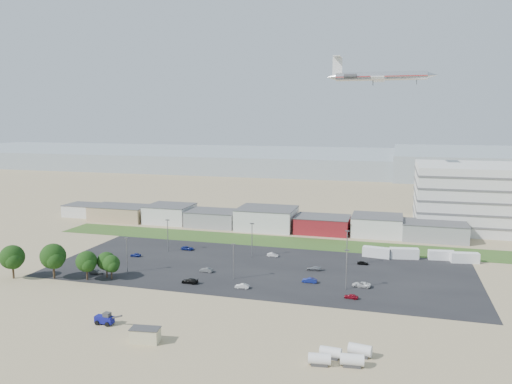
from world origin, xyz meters
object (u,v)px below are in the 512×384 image
(telehandler, at_px, (104,318))
(parked_car_1, at_px, (310,280))
(parked_car_2, at_px, (351,296))
(portable_shed, at_px, (145,335))
(airliner, at_px, (381,76))
(parked_car_3, at_px, (190,281))
(parked_car_0, at_px, (361,284))
(parked_car_10, at_px, (97,272))
(storage_tank_nw, at_px, (331,352))
(parked_car_12, at_px, (314,268))
(parked_car_13, at_px, (242,286))
(parked_car_8, at_px, (363,263))
(parked_car_5, at_px, (136,255))
(tree_far_left, at_px, (12,260))
(parked_car_9, at_px, (187,248))
(box_trailer_a, at_px, (376,252))
(parked_car_11, at_px, (273,255))
(parked_car_4, at_px, (206,270))

(telehandler, distance_m, parked_car_1, 53.27)
(parked_car_1, bearing_deg, parked_car_2, 52.80)
(portable_shed, height_order, parked_car_1, portable_shed)
(airliner, relative_size, parked_car_3, 9.47)
(parked_car_0, xyz_separation_m, parked_car_10, (-71.74, -9.08, -0.07))
(storage_tank_nw, height_order, parked_car_12, storage_tank_nw)
(parked_car_1, xyz_separation_m, parked_car_13, (-15.82, -9.06, -0.06))
(parked_car_8, bearing_deg, airliner, -4.92)
(parked_car_2, xyz_separation_m, parked_car_5, (-68.32, 18.81, -0.00))
(parked_car_0, relative_size, parked_car_2, 1.41)
(tree_far_left, bearing_deg, parked_car_12, 20.75)
(tree_far_left, xyz_separation_m, parked_car_10, (19.43, 9.48, -4.61))
(parked_car_9, bearing_deg, storage_tank_nw, -137.41)
(box_trailer_a, bearing_deg, airliner, 100.55)
(parked_car_5, relative_size, parked_car_11, 0.95)
(parked_car_1, bearing_deg, parked_car_5, -99.70)
(parked_car_3, xyz_separation_m, parked_car_5, (-26.54, 19.00, -0.09))
(box_trailer_a, xyz_separation_m, tree_far_left, (-93.69, -48.07, 3.64))
(telehandler, height_order, parked_car_3, telehandler)
(parked_car_1, bearing_deg, portable_shed, -29.32)
(telehandler, xyz_separation_m, parked_car_11, (21.70, 59.88, -0.76))
(tree_far_left, distance_m, parked_car_11, 74.21)
(tree_far_left, distance_m, parked_car_2, 90.01)
(parked_car_9, bearing_deg, box_trailer_a, -81.25)
(telehandler, xyz_separation_m, airliner, (50.52, 120.03, 58.02))
(tree_far_left, relative_size, parked_car_0, 2.20)
(airliner, height_order, parked_car_12, airliner)
(telehandler, height_order, parked_car_13, telehandler)
(parked_car_8, height_order, parked_car_9, parked_car_9)
(box_trailer_a, distance_m, parked_car_9, 60.71)
(box_trailer_a, distance_m, parked_car_2, 38.97)
(parked_car_0, height_order, parked_car_5, parked_car_0)
(box_trailer_a, relative_size, parked_car_3, 1.84)
(parked_car_10, bearing_deg, storage_tank_nw, -114.01)
(parked_car_3, relative_size, parked_car_4, 1.20)
(parked_car_10, xyz_separation_m, parked_car_13, (42.53, -0.29, 0.00))
(parked_car_3, xyz_separation_m, parked_car_10, (-28.18, 0.32, -0.07))
(tree_far_left, distance_m, parked_car_0, 93.15)
(parked_car_5, height_order, parked_car_11, parked_car_11)
(tree_far_left, relative_size, parked_car_9, 2.44)
(tree_far_left, height_order, parked_car_0, tree_far_left)
(telehandler, xyz_separation_m, parked_car_8, (49.45, 58.76, -0.79))
(tree_far_left, relative_size, parked_car_8, 3.22)
(parked_car_2, xyz_separation_m, parked_car_8, (0.79, 29.37, -0.02))
(parked_car_1, bearing_deg, parked_car_0, 91.56)
(portable_shed, relative_size, parked_car_2, 1.70)
(portable_shed, relative_size, parked_car_12, 1.36)
(parked_car_5, bearing_deg, parked_car_9, 130.54)
(parked_car_10, bearing_deg, parked_car_12, -70.55)
(airliner, height_order, parked_car_8, airliner)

